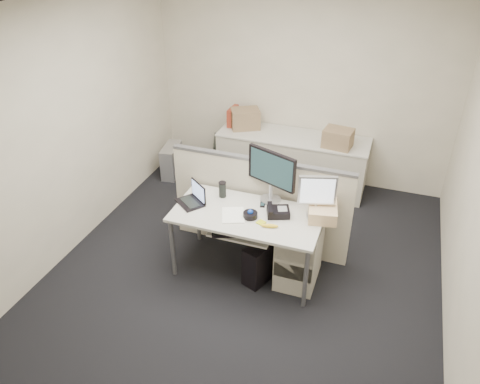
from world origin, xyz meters
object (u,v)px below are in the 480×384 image
at_px(desk, 247,219).
at_px(monitor_main, 271,177).
at_px(laptop, 189,195).
at_px(desk_phone, 278,212).

xyz_separation_m(desk, monitor_main, (0.15, 0.32, 0.35)).
bearing_deg(monitor_main, desk, -93.30).
height_order(desk, monitor_main, monitor_main).
distance_m(laptop, desk_phone, 0.93).
relative_size(desk, laptop, 5.25).
relative_size(monitor_main, desk_phone, 2.57).
relative_size(laptop, desk_phone, 1.29).
bearing_deg(desk_phone, monitor_main, 101.59).
distance_m(monitor_main, desk_phone, 0.38).
bearing_deg(laptop, desk, 39.41).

